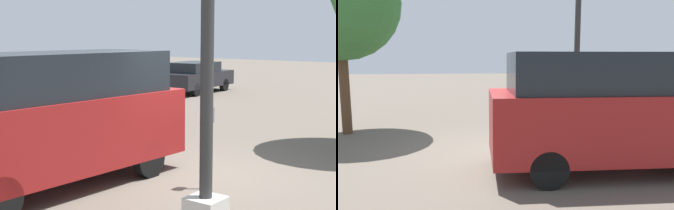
# 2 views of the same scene
# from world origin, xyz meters

# --- Properties ---
(ground_plane) EXTENTS (80.00, 80.00, 0.00)m
(ground_plane) POSITION_xyz_m (0.00, 0.00, 0.00)
(ground_plane) COLOR #60564C
(parking_meter_near) EXTENTS (0.20, 0.12, 1.48)m
(parking_meter_near) POSITION_xyz_m (0.64, 0.66, 1.09)
(parking_meter_near) COLOR #4C4C4C
(parking_meter_near) RESTS_ON ground
(lamp_post) EXTENTS (0.44, 0.44, 6.90)m
(lamp_post) POSITION_xyz_m (2.44, 1.83, 2.41)
(lamp_post) COLOR beige
(lamp_post) RESTS_ON ground
(parked_van) EXTENTS (5.01, 1.97, 2.30)m
(parked_van) POSITION_xyz_m (2.15, -1.47, 1.23)
(parked_van) COLOR maroon
(parked_van) RESTS_ON ground
(car_distant) EXTENTS (4.31, 2.04, 1.38)m
(car_distant) POSITION_xyz_m (-11.21, -7.94, 0.73)
(car_distant) COLOR black
(car_distant) RESTS_ON ground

